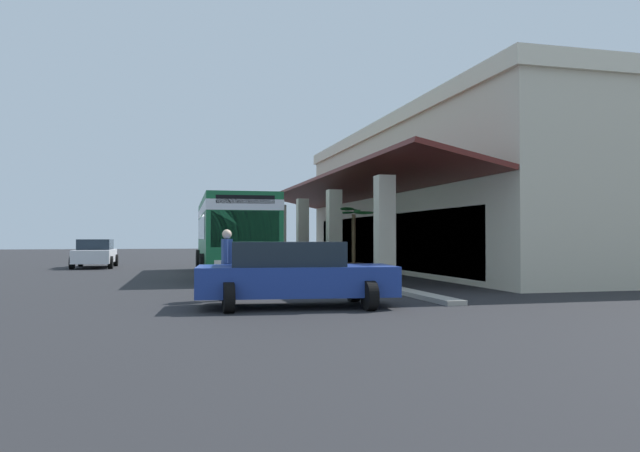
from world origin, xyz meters
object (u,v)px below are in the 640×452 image
Objects in this scene: pedestrian at (227,260)px; transit_bus at (232,231)px; parked_sedan_white at (95,253)px; parked_sedan_blue at (294,274)px; potted_palm at (354,260)px.

transit_bus is at bearing 173.27° from pedestrian.
pedestrian is at bearing -6.73° from transit_bus.
parked_sedan_blue is at bearing 17.76° from parked_sedan_white.
potted_palm is (1.55, 4.83, -1.21)m from transit_bus.
parked_sedan_blue is at bearing 36.64° from pedestrian.
parked_sedan_white is (-7.96, -6.26, -1.10)m from transit_bus.
parked_sedan_blue is at bearing 0.60° from transit_bus.
potted_palm reaches higher than parked_sedan_blue.
parked_sedan_blue is 2.24m from pedestrian.
pedestrian reaches higher than parked_sedan_white.
transit_bus is 6.38× the size of pedestrian.
potted_palm is at bearing 145.11° from pedestrian.
parked_sedan_white is (-19.95, -6.39, 0.00)m from parked_sedan_blue.
pedestrian is (18.16, 5.06, 0.25)m from parked_sedan_white.
parked_sedan_white is at bearing -130.62° from potted_palm.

